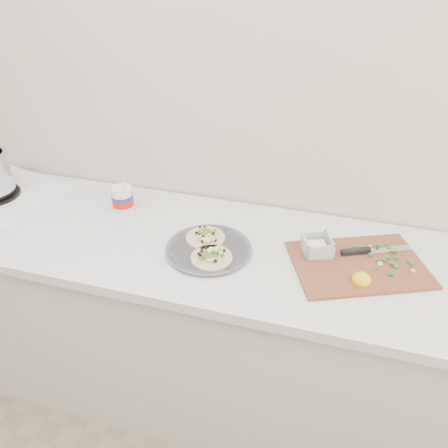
# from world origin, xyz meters

# --- Properties ---
(counter) EXTENTS (2.44, 0.66, 0.90)m
(counter) POSITION_xyz_m (0.00, 1.43, 0.45)
(counter) COLOR silver
(counter) RESTS_ON ground
(taco_plate) EXTENTS (0.31, 0.31, 0.04)m
(taco_plate) POSITION_xyz_m (0.22, 1.37, 0.92)
(taco_plate) COLOR #57575E
(taco_plate) RESTS_ON counter
(tub) EXTENTS (0.09, 0.09, 0.20)m
(tub) POSITION_xyz_m (-0.20, 1.54, 0.96)
(tub) COLOR white
(tub) RESTS_ON counter
(cutboard) EXTENTS (0.53, 0.46, 0.07)m
(cutboard) POSITION_xyz_m (0.74, 1.44, 0.92)
(cutboard) COLOR brown
(cutboard) RESTS_ON counter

